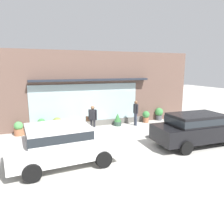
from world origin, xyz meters
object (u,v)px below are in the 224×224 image
object	(u,v)px
parked_car_black	(198,127)
pedestrian_with_handbag	(92,118)
potted_plant_low_front	(19,129)
potted_plant_doorstep	(42,125)
potted_plant_near_hydrant	(118,120)
potted_plant_window_right	(57,124)
parked_car_white	(62,142)
potted_plant_corner_tall	(159,113)
fire_hydrant	(78,129)
potted_plant_by_entrance	(146,116)
pedestrian_passerby	(136,111)

from	to	relation	value
parked_car_black	pedestrian_with_handbag	bearing A→B (deg)	141.92
potted_plant_low_front	potted_plant_doorstep	world-z (taller)	potted_plant_doorstep
potted_plant_near_hydrant	potted_plant_window_right	world-z (taller)	potted_plant_window_right
potted_plant_low_front	parked_car_white	bearing A→B (deg)	-69.14
potted_plant_near_hydrant	potted_plant_corner_tall	bearing A→B (deg)	6.35
potted_plant_near_hydrant	potted_plant_low_front	world-z (taller)	potted_plant_near_hydrant
potted_plant_window_right	parked_car_black	bearing A→B (deg)	-37.27
fire_hydrant	potted_plant_by_entrance	xyz separation A→B (m)	(4.99, 1.50, -0.01)
parked_car_black	potted_plant_doorstep	distance (m)	8.51
potted_plant_near_hydrant	potted_plant_corner_tall	size ratio (longest dim) A/B	0.91
potted_plant_corner_tall	potted_plant_doorstep	xyz separation A→B (m)	(-8.00, -0.08, -0.07)
pedestrian_with_handbag	potted_plant_corner_tall	size ratio (longest dim) A/B	1.83
parked_car_black	potted_plant_by_entrance	size ratio (longest dim) A/B	5.67
pedestrian_with_handbag	potted_plant_corner_tall	world-z (taller)	pedestrian_with_handbag
parked_car_black	potted_plant_by_entrance	distance (m)	4.75
pedestrian_passerby	potted_plant_corner_tall	bearing A→B (deg)	102.13
potted_plant_near_hydrant	potted_plant_window_right	distance (m)	3.80
pedestrian_with_handbag	potted_plant_window_right	distance (m)	2.17
pedestrian_passerby	potted_plant_low_front	bearing A→B (deg)	-99.53
potted_plant_corner_tall	potted_plant_doorstep	size ratio (longest dim) A/B	1.13
potted_plant_near_hydrant	potted_plant_corner_tall	distance (m)	3.36
pedestrian_with_handbag	potted_plant_low_front	distance (m)	4.10
fire_hydrant	pedestrian_with_handbag	world-z (taller)	pedestrian_with_handbag
pedestrian_passerby	potted_plant_corner_tall	distance (m)	2.41
potted_plant_corner_tall	parked_car_white	bearing A→B (deg)	-146.77
pedestrian_with_handbag	potted_plant_doorstep	xyz separation A→B (m)	(-2.66, 1.46, -0.52)
parked_car_black	potted_plant_low_front	bearing A→B (deg)	151.42
potted_plant_near_hydrant	potted_plant_doorstep	distance (m)	4.67
pedestrian_passerby	potted_plant_window_right	size ratio (longest dim) A/B	1.91
parked_car_white	potted_plant_near_hydrant	world-z (taller)	parked_car_white
fire_hydrant	potted_plant_low_front	size ratio (longest dim) A/B	1.13
pedestrian_passerby	potted_plant_by_entrance	bearing A→B (deg)	107.66
fire_hydrant	potted_plant_corner_tall	size ratio (longest dim) A/B	1.00
parked_car_white	potted_plant_low_front	world-z (taller)	parked_car_white
pedestrian_with_handbag	pedestrian_passerby	bearing A→B (deg)	-125.99
potted_plant_near_hydrant	pedestrian_passerby	bearing A→B (deg)	-18.99
pedestrian_with_handbag	potted_plant_near_hydrant	distance (m)	2.38
potted_plant_by_entrance	potted_plant_doorstep	distance (m)	6.79
parked_car_black	potted_plant_near_hydrant	world-z (taller)	parked_car_black
fire_hydrant	parked_car_black	world-z (taller)	parked_car_black
potted_plant_low_front	potted_plant_by_entrance	size ratio (longest dim) A/B	0.98
fire_hydrant	potted_plant_low_front	world-z (taller)	fire_hydrant
potted_plant_window_right	potted_plant_low_front	world-z (taller)	potted_plant_window_right
parked_car_white	potted_plant_corner_tall	size ratio (longest dim) A/B	4.72
fire_hydrant	potted_plant_corner_tall	distance (m)	6.45
parked_car_black	potted_plant_corner_tall	world-z (taller)	parked_car_black
potted_plant_window_right	potted_plant_corner_tall	xyz separation A→B (m)	(7.14, 0.41, 0.02)
potted_plant_by_entrance	potted_plant_near_hydrant	bearing A→B (deg)	-177.84
potted_plant_window_right	potted_plant_doorstep	size ratio (longest dim) A/B	1.08
potted_plant_low_front	potted_plant_by_entrance	xyz separation A→B (m)	(8.01, 0.07, 0.07)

